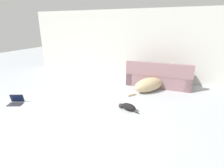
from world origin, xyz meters
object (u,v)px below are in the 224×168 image
couch (158,78)px  cat (128,107)px  laptop_open (16,101)px  dog (151,85)px

couch → cat: (-0.38, -2.07, -0.18)m
laptop_open → dog: bearing=12.9°
dog → laptop_open: (-3.01, -2.26, -0.13)m
couch → dog: (-0.14, -0.59, -0.06)m
couch → laptop_open: bearing=39.8°
cat → laptop_open: 2.88m
couch → dog: 0.61m
laptop_open → couch: bearing=18.1°
cat → laptop_open: bearing=29.6°
dog → cat: dog is taller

